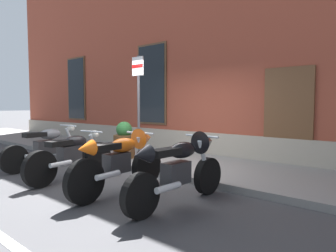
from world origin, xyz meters
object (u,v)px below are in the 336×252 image
(motorcycle_black_sport, at_px, (182,165))
(barrel_planter, at_px, (124,142))
(motorcycle_grey_naked, at_px, (48,147))
(motorcycle_black_naked, at_px, (72,155))
(parking_sign, at_px, (138,93))
(motorcycle_orange_sport, at_px, (122,159))

(motorcycle_black_sport, relative_size, barrel_planter, 2.28)
(motorcycle_grey_naked, height_order, motorcycle_black_naked, motorcycle_grey_naked)
(barrel_planter, bearing_deg, parking_sign, -1.06)
(motorcycle_black_naked, height_order, motorcycle_orange_sport, motorcycle_orange_sport)
(motorcycle_grey_naked, relative_size, parking_sign, 0.85)
(motorcycle_grey_naked, bearing_deg, motorcycle_orange_sport, -3.29)
(motorcycle_black_naked, relative_size, motorcycle_orange_sport, 0.99)
(motorcycle_black_naked, bearing_deg, motorcycle_black_sport, 6.07)
(motorcycle_black_naked, xyz_separation_m, motorcycle_black_sport, (2.52, 0.27, 0.10))
(motorcycle_grey_naked, relative_size, motorcycle_black_naked, 1.04)
(motorcycle_black_sport, distance_m, barrel_planter, 3.47)
(motorcycle_orange_sport, bearing_deg, motorcycle_grey_naked, 176.71)
(motorcycle_black_sport, distance_m, parking_sign, 3.21)
(motorcycle_black_sport, bearing_deg, barrel_planter, 153.47)
(motorcycle_black_naked, distance_m, motorcycle_black_sport, 2.54)
(motorcycle_grey_naked, xyz_separation_m, parking_sign, (1.36, 1.59, 1.25))
(motorcycle_black_sport, bearing_deg, parking_sign, 149.02)
(parking_sign, relative_size, barrel_planter, 2.72)
(barrel_planter, bearing_deg, motorcycle_orange_sport, -41.30)
(motorcycle_grey_naked, bearing_deg, barrel_planter, 62.86)
(motorcycle_black_naked, relative_size, barrel_planter, 2.24)
(motorcycle_black_naked, xyz_separation_m, motorcycle_orange_sport, (1.42, 0.06, 0.09))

